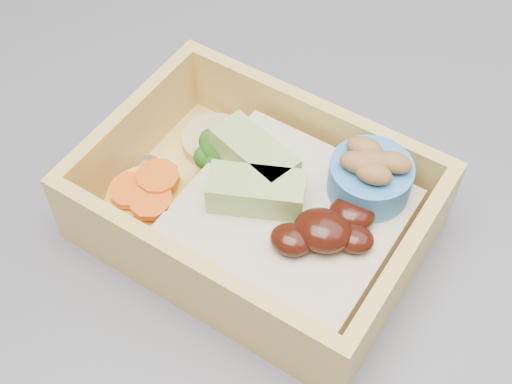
% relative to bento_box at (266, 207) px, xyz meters
% --- Properties ---
extents(bento_box, '(0.22, 0.18, 0.07)m').
position_rel_bento_box_xyz_m(bento_box, '(0.00, 0.00, 0.00)').
color(bento_box, '#DDB75B').
rests_on(bento_box, island).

